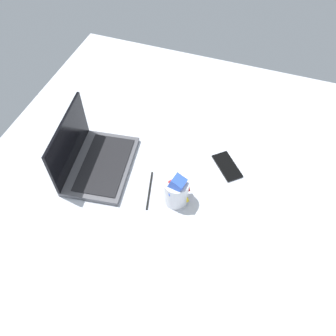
{
  "coord_description": "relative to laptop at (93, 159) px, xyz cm",
  "views": [
    {
      "loc": [
        -66.17,
        -30.88,
        128.52
      ],
      "look_at": [
        9.33,
        -4.58,
        24.0
      ],
      "focal_mm": 37.35,
      "sensor_mm": 36.0,
      "label": 1
    }
  ],
  "objects": [
    {
      "name": "bed_mattress",
      "position": [
        -4.99,
        -25.17,
        -13.41
      ],
      "size": [
        180.0,
        140.0,
        18.0
      ],
      "primitive_type": "cube",
      "color": "#B7BCC6",
      "rests_on": "ground"
    },
    {
      "name": "laptop",
      "position": [
        0.0,
        0.0,
        0.0
      ],
      "size": [
        35.91,
        27.42,
        23.0
      ],
      "rotation": [
        0.0,
        0.0,
        0.14
      ],
      "color": "#4C4C51",
      "rests_on": "bed_mattress"
    },
    {
      "name": "snack_cup",
      "position": [
        -4.27,
        -35.99,
        1.89
      ],
      "size": [
        9.77,
        9.65,
        14.71
      ],
      "color": "silver",
      "rests_on": "bed_mattress"
    },
    {
      "name": "cell_phone",
      "position": [
        17.01,
        -50.31,
        -4.01
      ],
      "size": [
        15.01,
        14.34,
        0.8
      ],
      "primitive_type": "cube",
      "rotation": [
        0.0,
        0.0,
        2.29
      ],
      "color": "black",
      "rests_on": "bed_mattress"
    },
    {
      "name": "charger_cable",
      "position": [
        -3.89,
        -25.23,
        -4.11
      ],
      "size": [
        16.65,
        4.66,
        0.6
      ],
      "primitive_type": "cube",
      "rotation": [
        0.0,
        0.0,
        0.24
      ],
      "color": "black",
      "rests_on": "bed_mattress"
    }
  ]
}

